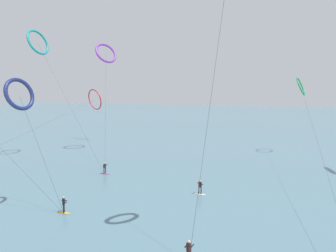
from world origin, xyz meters
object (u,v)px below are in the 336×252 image
at_px(kite_emerald, 301,87).
at_px(kite_violet, 106,53).
at_px(kite_teal, 38,42).
at_px(surfer_magenta, 105,169).
at_px(kite_crimson, 95,100).
at_px(surfer_ivory, 200,188).
at_px(kite_navy, 20,94).
at_px(surfer_amber, 64,206).

bearing_deg(kite_emerald, kite_violet, 117.15).
height_order(kite_teal, kite_violet, kite_teal).
relative_size(surfer_magenta, kite_crimson, 0.04).
relative_size(surfer_ivory, kite_teal, 0.08).
bearing_deg(kite_emerald, kite_teal, 124.55).
xyz_separation_m(kite_teal, kite_crimson, (-0.50, 17.68, -10.33)).
bearing_deg(kite_emerald, surfer_ivory, 167.60).
xyz_separation_m(kite_navy, kite_teal, (-15.03, 19.78, 8.28)).
bearing_deg(kite_navy, kite_crimson, 28.17).
bearing_deg(kite_crimson, surfer_ivory, 162.49).
relative_size(surfer_magenta, surfer_amber, 1.00).
distance_m(surfer_ivory, surfer_magenta, 15.13).
bearing_deg(surfer_amber, surfer_ivory, 99.65).
xyz_separation_m(surfer_ivory, surfer_magenta, (-14.66, 3.77, 0.00)).
bearing_deg(surfer_ivory, surfer_amber, -128.51).
bearing_deg(surfer_amber, kite_crimson, 178.57).
bearing_deg(surfer_ivory, kite_emerald, 77.40).
distance_m(surfer_magenta, kite_violet, 24.05).
xyz_separation_m(surfer_magenta, kite_violet, (-7.51, 14.17, 17.93)).
xyz_separation_m(kite_teal, kite_violet, (8.23, 8.27, -1.21)).
distance_m(surfer_magenta, kite_crimson, 29.96).
bearing_deg(kite_teal, kite_crimson, 3.95).
distance_m(kite_teal, kite_crimson, 20.48).
bearing_deg(surfer_ivory, surfer_magenta, 178.14).
xyz_separation_m(surfer_magenta, kite_crimson, (-16.24, 23.58, 8.81)).
xyz_separation_m(surfer_amber, kite_navy, (-3.82, -0.79, 10.86)).
bearing_deg(kite_emerald, kite_navy, 155.64).
xyz_separation_m(surfer_ivory, kite_teal, (-30.39, 9.68, 19.14)).
bearing_deg(kite_teal, kite_violet, -42.54).
distance_m(surfer_ivory, kite_violet, 33.69).
bearing_deg(kite_emerald, kite_crimson, 102.12).
relative_size(surfer_ivory, surfer_amber, 1.00).
relative_size(kite_violet, kite_emerald, 0.41).
relative_size(kite_navy, kite_crimson, 0.29).
relative_size(surfer_magenta, kite_teal, 0.08).
relative_size(kite_emerald, kite_crimson, 1.08).
distance_m(kite_navy, kite_emerald, 46.36).
height_order(surfer_magenta, kite_crimson, kite_crimson).
distance_m(kite_navy, kite_crimson, 40.60).
distance_m(surfer_amber, kite_crimson, 42.39).
relative_size(surfer_ivory, surfer_magenta, 1.00).
bearing_deg(kite_crimson, kite_violet, 156.85).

